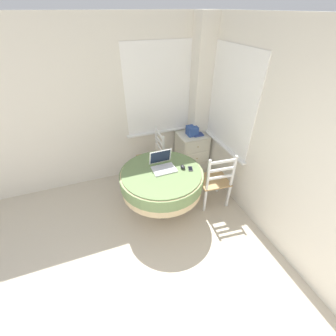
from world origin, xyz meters
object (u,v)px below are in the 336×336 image
object	(u,v)px
corner_cabinet	(192,152)
storage_box	(192,131)
round_dining_table	(162,180)
cell_phone	(190,169)
dining_chair_near_right_window	(215,181)
computer_mouse	(183,167)
laptop	(163,165)
book_on_cabinet	(197,133)
dining_chair_near_back_window	(153,158)

from	to	relation	value
corner_cabinet	storage_box	distance (m)	0.45
round_dining_table	cell_phone	size ratio (longest dim) A/B	9.43
dining_chair_near_right_window	corner_cabinet	size ratio (longest dim) A/B	1.28
storage_box	computer_mouse	bearing A→B (deg)	-122.20
storage_box	cell_phone	bearing A→B (deg)	-116.37
laptop	corner_cabinet	size ratio (longest dim) A/B	0.44
corner_cabinet	laptop	bearing A→B (deg)	-136.58
dining_chair_near_right_window	cell_phone	bearing A→B (deg)	175.40
dining_chair_near_right_window	book_on_cabinet	size ratio (longest dim) A/B	4.03
computer_mouse	dining_chair_near_right_window	distance (m)	0.61
round_dining_table	storage_box	size ratio (longest dim) A/B	6.54
round_dining_table	dining_chair_near_back_window	size ratio (longest dim) A/B	1.22
laptop	cell_phone	bearing A→B (deg)	-24.66
storage_box	book_on_cabinet	xyz separation A→B (m)	(0.09, -0.00, -0.07)
laptop	round_dining_table	bearing A→B (deg)	-119.24
computer_mouse	cell_phone	world-z (taller)	computer_mouse
laptop	book_on_cabinet	size ratio (longest dim) A/B	1.37
computer_mouse	corner_cabinet	xyz separation A→B (m)	(0.59, 0.91, -0.40)
dining_chair_near_back_window	dining_chair_near_right_window	xyz separation A→B (m)	(0.69, -0.92, 0.00)
round_dining_table	dining_chair_near_right_window	distance (m)	0.83
storage_box	book_on_cabinet	bearing A→B (deg)	-0.04
round_dining_table	corner_cabinet	distance (m)	1.28
laptop	computer_mouse	world-z (taller)	laptop
computer_mouse	round_dining_table	bearing A→B (deg)	174.85
corner_cabinet	computer_mouse	bearing A→B (deg)	-122.93
computer_mouse	dining_chair_near_back_window	world-z (taller)	dining_chair_near_back_window
round_dining_table	cell_phone	xyz separation A→B (m)	(0.40, -0.08, 0.15)
corner_cabinet	round_dining_table	bearing A→B (deg)	-135.29
book_on_cabinet	cell_phone	bearing A→B (deg)	-120.77
book_on_cabinet	computer_mouse	bearing A→B (deg)	-126.31
round_dining_table	dining_chair_near_right_window	bearing A→B (deg)	-7.82
dining_chair_near_back_window	corner_cabinet	distance (m)	0.78
corner_cabinet	cell_phone	bearing A→B (deg)	-117.28
dining_chair_near_right_window	book_on_cabinet	world-z (taller)	dining_chair_near_right_window
round_dining_table	corner_cabinet	xyz separation A→B (m)	(0.89, 0.88, -0.24)
round_dining_table	laptop	xyz separation A→B (m)	(0.05, 0.08, 0.19)
laptop	cell_phone	size ratio (longest dim) A/B	2.63
laptop	book_on_cabinet	bearing A→B (deg)	40.59
computer_mouse	book_on_cabinet	bearing A→B (deg)	53.69
cell_phone	dining_chair_near_right_window	bearing A→B (deg)	-4.60
dining_chair_near_right_window	book_on_cabinet	distance (m)	1.03
corner_cabinet	storage_box	xyz separation A→B (m)	(-0.03, -0.02, 0.45)
round_dining_table	cell_phone	distance (m)	0.43
computer_mouse	storage_box	size ratio (longest dim) A/B	0.52
dining_chair_near_back_window	storage_box	world-z (taller)	dining_chair_near_back_window
book_on_cabinet	storage_box	bearing A→B (deg)	179.96
round_dining_table	cell_phone	world-z (taller)	cell_phone
cell_phone	book_on_cabinet	bearing A→B (deg)	59.23
laptop	corner_cabinet	world-z (taller)	laptop
laptop	book_on_cabinet	distance (m)	1.20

